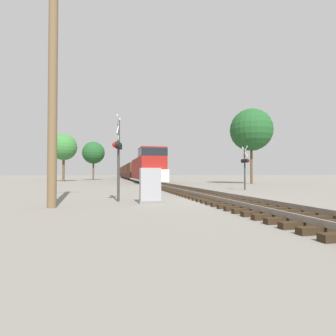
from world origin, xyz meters
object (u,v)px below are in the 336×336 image
Objects in this scene: utility_pole at (53,78)px; tree_mid_background at (64,147)px; crossing_signal_near at (118,149)px; freight_train at (131,171)px; relay_cabinet at (150,186)px; tree_deep_background at (93,153)px; crossing_signal_far at (245,163)px; tree_far_right at (251,130)px.

utility_pole is 1.23× the size of tree_mid_background.
tree_mid_background is (-7.86, 34.20, 3.28)m from crossing_signal_near.
relay_cabinet is (-3.44, -53.31, -1.08)m from freight_train.
tree_deep_background reaches higher than freight_train.
tree_deep_background is (-13.61, 36.12, 3.35)m from crossing_signal_far.
tree_far_right is 1.22× the size of tree_deep_background.
tree_mid_background reaches higher than freight_train.
crossing_signal_far reaches higher than relay_cabinet.
tree_mid_background reaches higher than crossing_signal_near.
crossing_signal_far is 0.45× the size of tree_deep_background.
tree_deep_background is (-4.87, 43.56, 4.74)m from relay_cabinet.
utility_pole is at bearing -44.31° from crossing_signal_near.
relay_cabinet is 0.16× the size of utility_pole.
utility_pole reaches higher than tree_mid_background.
freight_train is at bearing -173.46° from crossing_signal_near.
crossing_signal_near is at bearing -85.28° from tree_deep_background.
utility_pole is at bearing -135.70° from tree_far_right.
freight_train is 54.59m from utility_pole.
utility_pole is (-3.88, -0.70, 4.22)m from relay_cabinet.
tree_far_right reaches higher than crossing_signal_far.
crossing_signal_far is (5.30, -45.87, 0.31)m from freight_train.
tree_deep_background reaches higher than relay_cabinet.
crossing_signal_near is 2.58× the size of relay_cabinet.
tree_deep_background is at bearing -163.50° from crossing_signal_near.
crossing_signal_far is 11.56m from relay_cabinet.
tree_deep_background is at bearing 22.44° from crossing_signal_far.
crossing_signal_far is at bearing 40.40° from relay_cabinet.
tree_far_right is at bearing -50.52° from tree_deep_background.
crossing_signal_far is (10.10, 6.45, -0.27)m from crossing_signal_near.
crossing_signal_near is at bearing 124.33° from crossing_signal_far.
crossing_signal_near is 0.51× the size of tree_deep_background.
freight_train reaches higher than crossing_signal_far.
utility_pole reaches higher than crossing_signal_far.
crossing_signal_far is at bearing -83.41° from freight_train.
freight_train is 18.62× the size of crossing_signal_near.
freight_train reaches higher than relay_cabinet.
tree_mid_background is at bearing 104.68° from relay_cabinet.
relay_cabinet is 0.20× the size of tree_deep_background.
utility_pole is 1.03× the size of tree_far_right.
freight_train is at bearing 82.28° from utility_pole.
tree_far_right is at bearing -70.49° from freight_train.
tree_far_right is 30.09m from tree_mid_background.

